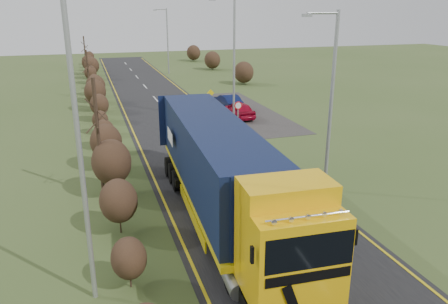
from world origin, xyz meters
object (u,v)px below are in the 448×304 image
object	(u,v)px
lorry	(222,171)
car_blue_sedan	(228,102)
speed_sign	(238,110)
car_red_hatchback	(239,110)
streetlight_near	(330,97)

from	to	relation	value
lorry	car_blue_sedan	bearing A→B (deg)	74.33
lorry	speed_sign	distance (m)	15.79
speed_sign	car_red_hatchback	bearing A→B (deg)	69.63
car_red_hatchback	streetlight_near	world-z (taller)	streetlight_near
speed_sign	lorry	bearing A→B (deg)	-111.95
car_red_hatchback	car_blue_sedan	size ratio (longest dim) A/B	0.97
car_blue_sedan	streetlight_near	world-z (taller)	streetlight_near
car_blue_sedan	streetlight_near	distance (m)	20.43
streetlight_near	speed_sign	size ratio (longest dim) A/B	3.99
lorry	car_red_hatchback	bearing A→B (deg)	71.44
car_red_hatchback	streetlight_near	distance (m)	16.87
speed_sign	car_blue_sedan	bearing A→B (deg)	78.00
streetlight_near	car_red_hatchback	bearing A→B (deg)	86.17
lorry	speed_sign	size ratio (longest dim) A/B	7.14
lorry	car_blue_sedan	world-z (taller)	lorry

